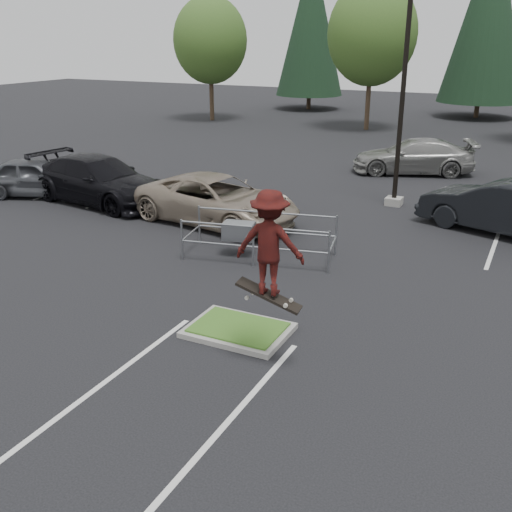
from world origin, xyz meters
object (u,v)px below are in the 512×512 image
at_px(decid_a, 210,43).
at_px(conif_a, 311,23).
at_px(car_l_tan, 217,200).
at_px(car_l_grey, 36,177).
at_px(conif_b, 489,11).
at_px(skateboarder, 269,244).
at_px(car_far_silver, 415,156).
at_px(car_r_charc, 503,207).
at_px(car_l_black, 97,180).
at_px(light_pole, 404,83).
at_px(cart_corral, 244,231).
at_px(decid_b, 372,37).

relative_size(decid_a, conif_a, 0.69).
height_order(car_l_tan, car_l_grey, car_l_tan).
distance_m(conif_b, car_l_tan, 34.52).
height_order(skateboarder, car_l_tan, skateboarder).
distance_m(car_l_grey, car_far_silver, 16.95).
bearing_deg(car_r_charc, car_far_silver, -132.21).
bearing_deg(car_l_grey, car_l_tan, -110.20).
bearing_deg(decid_a, car_r_charc, -41.42).
bearing_deg(car_l_black, conif_b, -8.05).
height_order(light_pole, car_far_silver, light_pole).
distance_m(cart_corral, car_far_silver, 13.75).
bearing_deg(car_l_black, decid_b, -1.03).
xyz_separation_m(decid_b, car_l_grey, (-6.90, -23.53, -5.26)).
height_order(car_l_black, car_far_silver, car_l_black).
xyz_separation_m(light_pole, cart_corral, (-2.63, -7.59, -3.79)).
relative_size(light_pole, skateboarder, 4.38).
distance_m(light_pole, car_l_grey, 14.80).
bearing_deg(car_l_black, conif_a, 15.69).
bearing_deg(car_l_tan, car_r_charc, -61.37).
height_order(decid_a, car_r_charc, decid_a).
height_order(cart_corral, car_far_silver, car_far_silver).
relative_size(car_l_tan, car_far_silver, 1.07).
bearing_deg(decid_a, conif_b, 30.17).
xyz_separation_m(conif_a, car_l_grey, (1.09, -33.00, -6.31)).
bearing_deg(skateboarder, conif_b, -97.82).
relative_size(decid_b, cart_corral, 2.12).
distance_m(conif_b, cart_corral, 36.84).
distance_m(skateboarder, car_r_charc, 11.78).
bearing_deg(light_pole, car_r_charc, -24.53).
relative_size(conif_b, car_l_black, 2.34).
bearing_deg(decid_b, light_pole, -70.65).
bearing_deg(conif_a, decid_a, -111.91).
bearing_deg(skateboarder, light_pole, -96.40).
bearing_deg(cart_corral, conif_b, 75.11).
bearing_deg(conif_a, skateboarder, -69.66).
bearing_deg(conif_a, decid_b, -49.83).
relative_size(car_l_tan, car_l_grey, 1.29).
distance_m(conif_a, car_r_charc, 35.64).
xyz_separation_m(decid_b, car_l_black, (-3.99, -23.23, -5.14)).
height_order(decid_a, car_far_silver, decid_a).
bearing_deg(conif_a, car_l_grey, -88.11).
distance_m(light_pole, conif_a, 31.63).
height_order(conif_b, cart_corral, conif_b).
bearing_deg(cart_corral, car_l_tan, 120.95).
relative_size(decid_b, conif_a, 0.74).
bearing_deg(car_l_grey, conif_b, -41.28).
bearing_deg(conif_a, car_r_charc, -58.19).
height_order(conif_a, car_l_grey, conif_a).
distance_m(conif_a, car_l_tan, 34.91).
xyz_separation_m(light_pole, skateboarder, (0.70, -13.00, -1.97)).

